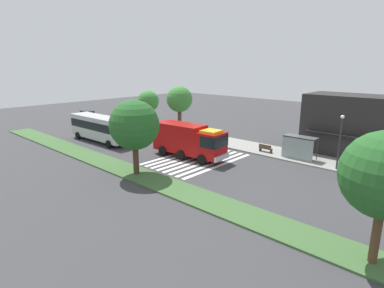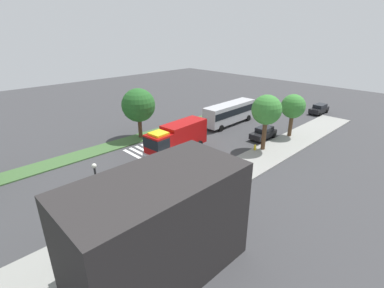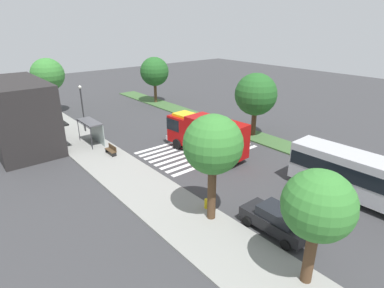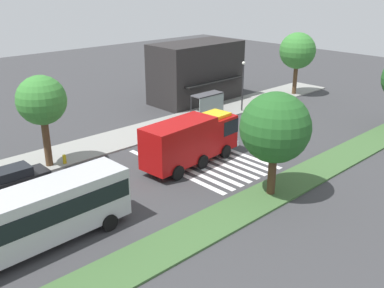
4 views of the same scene
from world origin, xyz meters
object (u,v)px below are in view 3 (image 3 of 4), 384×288
(bench_near_shelter, at_px, (111,150))
(median_tree_far_west, at_px, (256,95))
(fire_truck, at_px, (204,133))
(sidewalk_tree_east, at_px, (48,75))
(parked_car_mid, at_px, (276,220))
(bus_stop_shelter, at_px, (93,127))
(transit_bus, at_px, (365,177))
(sidewalk_tree_west, at_px, (213,145))
(sidewalk_tree_far_west, at_px, (318,206))
(street_lamp, at_px, (82,104))
(fire_hydrant, at_px, (206,204))
(median_tree_west, at_px, (154,72))

(bench_near_shelter, xyz_separation_m, median_tree_far_west, (-5.16, -15.02, 4.22))
(fire_truck, height_order, sidewalk_tree_east, sidewalk_tree_east)
(fire_truck, distance_m, parked_car_mid, 13.21)
(bus_stop_shelter, height_order, median_tree_far_west, median_tree_far_west)
(transit_bus, distance_m, sidewalk_tree_west, 11.65)
(sidewalk_tree_far_west, bearing_deg, bus_stop_shelter, 0.71)
(bus_stop_shelter, distance_m, bench_near_shelter, 4.20)
(parked_car_mid, xyz_separation_m, bus_stop_shelter, (21.52, 2.51, 1.01))
(bus_stop_shelter, bearing_deg, sidewalk_tree_west, -179.02)
(median_tree_far_west, bearing_deg, sidewalk_tree_far_west, 137.15)
(fire_truck, height_order, street_lamp, street_lamp)
(street_lamp, bearing_deg, median_tree_far_west, -133.43)
(bus_stop_shelter, distance_m, street_lamp, 4.66)
(transit_bus, bearing_deg, sidewalk_tree_west, -120.09)
(parked_car_mid, xyz_separation_m, bench_near_shelter, (17.52, 2.53, -0.29))
(fire_truck, xyz_separation_m, transit_bus, (-14.03, -2.76, -0.02))
(sidewalk_tree_far_west, xyz_separation_m, fire_hydrant, (8.03, -0.50, -3.98))
(sidewalk_tree_east, height_order, median_tree_west, sidewalk_tree_east)
(parked_car_mid, bearing_deg, median_tree_west, -21.26)
(transit_bus, bearing_deg, median_tree_west, 170.37)
(bus_stop_shelter, bearing_deg, fire_truck, -141.55)
(fire_truck, distance_m, fire_hydrant, 10.22)
(street_lamp, bearing_deg, fire_hydrant, -179.73)
(bench_near_shelter, bearing_deg, street_lamp, -5.00)
(fire_truck, height_order, median_tree_west, median_tree_west)
(transit_bus, height_order, median_tree_far_west, median_tree_far_west)
(bus_stop_shelter, xyz_separation_m, fire_hydrant, (-16.96, -0.81, -1.40))
(fire_truck, bearing_deg, transit_bus, -173.41)
(fire_truck, bearing_deg, sidewalk_tree_east, 11.81)
(street_lamp, bearing_deg, sidewalk_tree_far_west, 179.22)
(street_lamp, bearing_deg, median_tree_west, -65.16)
(bus_stop_shelter, relative_size, sidewalk_tree_far_west, 0.58)
(sidewalk_tree_west, relative_size, fire_hydrant, 10.11)
(bench_near_shelter, height_order, fire_hydrant, bench_near_shelter)
(transit_bus, distance_m, median_tree_west, 34.77)
(fire_hydrant, bearing_deg, bus_stop_shelter, 2.73)
(sidewalk_tree_far_west, xyz_separation_m, sidewalk_tree_east, (39.84, -0.00, 1.01))
(transit_bus, xyz_separation_m, sidewalk_tree_west, (5.34, 9.83, 3.24))
(sidewalk_tree_west, bearing_deg, bench_near_shelter, 1.36)
(parked_car_mid, distance_m, sidewalk_tree_east, 36.73)
(fire_truck, xyz_separation_m, sidewalk_tree_west, (-8.69, 7.08, 3.22))
(bus_stop_shelter, height_order, sidewalk_tree_west, sidewalk_tree_west)
(sidewalk_tree_far_west, distance_m, median_tree_west, 38.85)
(sidewalk_tree_west, relative_size, sidewalk_tree_east, 0.93)
(transit_bus, bearing_deg, sidewalk_tree_far_west, -82.00)
(median_tree_far_west, bearing_deg, parked_car_mid, 134.71)
(fire_truck, relative_size, median_tree_west, 1.29)
(fire_truck, xyz_separation_m, bus_stop_shelter, (9.30, 7.39, -0.19))
(parked_car_mid, height_order, transit_bus, transit_bus)
(parked_car_mid, relative_size, sidewalk_tree_west, 0.62)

